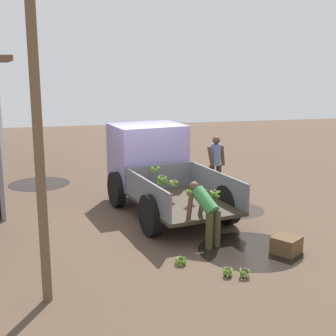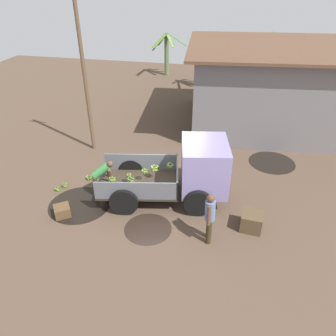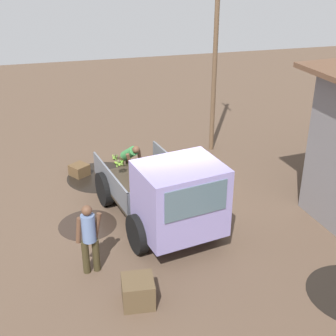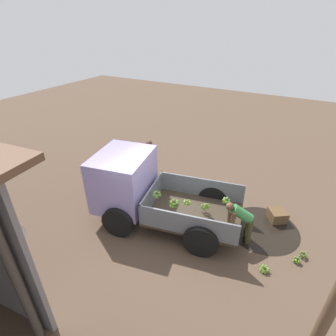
# 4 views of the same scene
# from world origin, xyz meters

# --- Properties ---
(ground) EXTENTS (36.00, 36.00, 0.00)m
(ground) POSITION_xyz_m (0.00, 0.00, 0.00)
(ground) COLOR brown
(mud_patch_0) EXTENTS (1.46, 1.46, 0.01)m
(mud_patch_0) POSITION_xyz_m (-0.08, -2.13, 0.00)
(mud_patch_0) COLOR #2D211B
(mud_patch_0) RESTS_ON ground
(mud_patch_1) EXTENTS (2.08, 2.08, 0.01)m
(mud_patch_1) POSITION_xyz_m (-2.65, -1.46, 0.00)
(mud_patch_1) COLOR black
(mud_patch_1) RESTS_ON ground
(cargo_truck) EXTENTS (4.50, 2.72, 2.07)m
(cargo_truck) POSITION_xyz_m (0.94, -0.21, 1.09)
(cargo_truck) COLOR #362C21
(cargo_truck) RESTS_ON ground
(utility_pole) EXTENTS (0.99, 0.15, 6.41)m
(utility_pole) POSITION_xyz_m (-3.80, 2.44, 3.29)
(utility_pole) COLOR brown
(utility_pole) RESTS_ON ground
(person_foreground_visitor) EXTENTS (0.34, 0.59, 1.62)m
(person_foreground_visitor) POSITION_xyz_m (1.76, -2.22, 0.90)
(person_foreground_visitor) COLOR #362F1A
(person_foreground_visitor) RESTS_ON ground
(person_worker_loading) EXTENTS (0.79, 0.68, 1.26)m
(person_worker_loading) POSITION_xyz_m (-2.12, -0.68, 0.75)
(person_worker_loading) COLOR #3B381E
(person_worker_loading) RESTS_ON ground
(banana_bunch_on_ground_0) EXTENTS (0.24, 0.24, 0.16)m
(banana_bunch_on_ground_0) POSITION_xyz_m (-2.98, 0.07, 0.08)
(banana_bunch_on_ground_0) COLOR #423C2B
(banana_bunch_on_ground_0) RESTS_ON ground
(banana_bunch_on_ground_1) EXTENTS (0.22, 0.20, 0.19)m
(banana_bunch_on_ground_1) POSITION_xyz_m (-3.77, -0.87, 0.11)
(banana_bunch_on_ground_1) COLOR brown
(banana_bunch_on_ground_1) RESTS_ON ground
(banana_bunch_on_ground_2) EXTENTS (0.19, 0.20, 0.18)m
(banana_bunch_on_ground_2) POSITION_xyz_m (-3.64, -0.61, 0.09)
(banana_bunch_on_ground_2) COLOR brown
(banana_bunch_on_ground_2) RESTS_ON ground
(wooden_crate_0) EXTENTS (0.67, 0.67, 0.34)m
(wooden_crate_0) POSITION_xyz_m (-2.93, -2.08, 0.17)
(wooden_crate_0) COLOR brown
(wooden_crate_0) RESTS_ON ground
(wooden_crate_1) EXTENTS (0.67, 0.67, 0.56)m
(wooden_crate_1) POSITION_xyz_m (2.98, -1.44, 0.28)
(wooden_crate_1) COLOR brown
(wooden_crate_1) RESTS_ON ground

